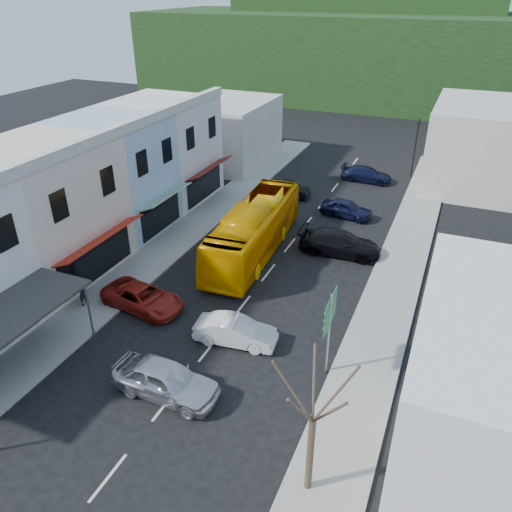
{
  "coord_description": "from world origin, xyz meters",
  "views": [
    {
      "loc": [
        9.72,
        -17.04,
        15.99
      ],
      "look_at": [
        0.0,
        6.0,
        2.2
      ],
      "focal_mm": 35.0,
      "sensor_mm": 36.0,
      "label": 1
    }
  ],
  "objects": [
    {
      "name": "pedestrian_left",
      "position": [
        -8.12,
        0.57,
        1.0
      ],
      "size": [
        0.46,
        0.64,
        1.7
      ],
      "primitive_type": "imported",
      "rotation": [
        0.0,
        0.0,
        1.67
      ],
      "color": "black",
      "rests_on": "sidewalk_left"
    },
    {
      "name": "car_navy_far",
      "position": [
        2.19,
        26.64,
        0.7
      ],
      "size": [
        4.53,
        1.91,
        1.4
      ],
      "primitive_type": "imported",
      "rotation": [
        0.0,
        0.0,
        1.55
      ],
      "color": "black",
      "rests_on": "ground"
    },
    {
      "name": "car_silver",
      "position": [
        -0.26,
        -3.49,
        0.7
      ],
      "size": [
        4.44,
        1.91,
        1.4
      ],
      "primitive_type": "imported",
      "rotation": [
        0.0,
        0.0,
        1.55
      ],
      "color": "silver",
      "rests_on": "ground"
    },
    {
      "name": "direction_sign",
      "position": [
        5.8,
        0.54,
        2.17
      ],
      "size": [
        0.28,
        1.96,
        4.35
      ],
      "primitive_type": null,
      "rotation": [
        0.0,
        0.0,
        0.02
      ],
      "color": "#0C5A2B",
      "rests_on": "ground"
    },
    {
      "name": "car_navy_mid",
      "position": [
        2.4,
        18.19,
        0.7
      ],
      "size": [
        4.61,
        2.39,
        1.4
      ],
      "primitive_type": "imported",
      "rotation": [
        0.0,
        0.0,
        1.43
      ],
      "color": "black",
      "rests_on": "ground"
    },
    {
      "name": "shopfront_row",
      "position": [
        -12.49,
        5.0,
        4.0
      ],
      "size": [
        8.25,
        30.0,
        8.0
      ],
      "color": "silver",
      "rests_on": "ground"
    },
    {
      "name": "sidewalk_right",
      "position": [
        7.5,
        10.0,
        0.07
      ],
      "size": [
        3.0,
        52.0,
        0.15
      ],
      "primitive_type": "cube",
      "color": "gray",
      "rests_on": "ground"
    },
    {
      "name": "distant_block_right",
      "position": [
        11.0,
        30.0,
        3.5
      ],
      "size": [
        8.0,
        12.0,
        7.0
      ],
      "primitive_type": "cube",
      "color": "#B7B2A8",
      "rests_on": "ground"
    },
    {
      "name": "street_tree",
      "position": [
        6.9,
        -5.59,
        3.39
      ],
      "size": [
        3.58,
        3.58,
        6.78
      ],
      "primitive_type": null,
      "rotation": [
        0.0,
        0.0,
        0.37
      ],
      "color": "#382C22",
      "rests_on": "ground"
    },
    {
      "name": "hillside",
      "position": [
        -1.45,
        65.09,
        6.73
      ],
      "size": [
        80.0,
        26.0,
        14.0
      ],
      "color": "black",
      "rests_on": "ground"
    },
    {
      "name": "distant_block_left",
      "position": [
        -12.0,
        27.0,
        3.0
      ],
      "size": [
        8.0,
        10.0,
        6.0
      ],
      "primitive_type": "cube",
      "color": "#B7B2A8",
      "rests_on": "ground"
    },
    {
      "name": "ground",
      "position": [
        0.0,
        0.0,
        0.0
      ],
      "size": [
        120.0,
        120.0,
        0.0
      ],
      "primitive_type": "plane",
      "color": "black",
      "rests_on": "ground"
    },
    {
      "name": "car_white",
      "position": [
        1.02,
        0.95,
        0.7
      ],
      "size": [
        4.59,
        2.33,
        1.4
      ],
      "primitive_type": "imported",
      "rotation": [
        0.0,
        0.0,
        1.69
      ],
      "color": "silver",
      "rests_on": "ground"
    },
    {
      "name": "car_black_far",
      "position": [
        -3.32,
        20.38,
        0.7
      ],
      "size": [
        4.41,
        1.82,
        1.4
      ],
      "primitive_type": "imported",
      "rotation": [
        0.0,
        0.0,
        1.57
      ],
      "color": "black",
      "rests_on": "ground"
    },
    {
      "name": "traffic_signal",
      "position": [
        5.8,
        29.47,
        2.7
      ],
      "size": [
        1.03,
        1.33,
        5.39
      ],
      "primitive_type": null,
      "rotation": [
        0.0,
        0.0,
        2.9
      ],
      "color": "black",
      "rests_on": "ground"
    },
    {
      "name": "sidewalk_left",
      "position": [
        -7.5,
        10.0,
        0.07
      ],
      "size": [
        3.0,
        52.0,
        0.15
      ],
      "primitive_type": "cube",
      "color": "gray",
      "rests_on": "ground"
    },
    {
      "name": "car_red",
      "position": [
        -5.0,
        1.72,
        0.7
      ],
      "size": [
        4.82,
        2.52,
        1.4
      ],
      "primitive_type": "imported",
      "rotation": [
        0.0,
        0.0,
        1.43
      ],
      "color": "maroon",
      "rests_on": "ground"
    },
    {
      "name": "car_black_near",
      "position": [
        3.43,
        12.18,
        0.7
      ],
      "size": [
        4.6,
        2.09,
        1.4
      ],
      "primitive_type": "imported",
      "rotation": [
        0.0,
        0.0,
        1.63
      ],
      "color": "black",
      "rests_on": "ground"
    },
    {
      "name": "bus",
      "position": [
        -1.87,
        10.12,
        1.55
      ],
      "size": [
        3.23,
        11.74,
        3.1
      ],
      "primitive_type": "imported",
      "rotation": [
        0.0,
        0.0,
        0.06
      ],
      "color": "#F4A200",
      "rests_on": "ground"
    }
  ]
}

